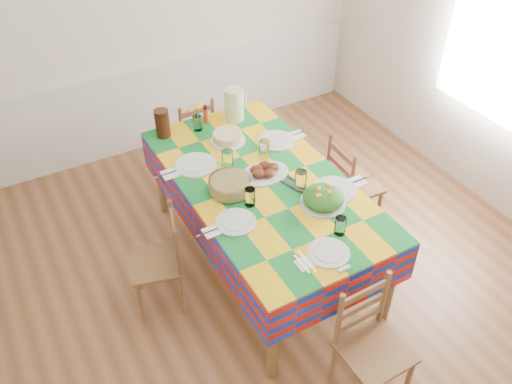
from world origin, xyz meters
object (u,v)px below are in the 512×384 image
chair_far (193,138)px  chair_right (350,186)px  green_pitcher (234,104)px  tea_pitcher (162,123)px  chair_near (371,347)px  chair_left (161,262)px  meat_platter (264,172)px  dining_table (263,191)px

chair_far → chair_right: chair_right is taller
green_pitcher → tea_pitcher: size_ratio=1.19×
chair_right → chair_near: bearing=150.5°
chair_far → chair_left: bearing=54.1°
meat_platter → chair_near: chair_near is taller
meat_platter → chair_right: bearing=-4.2°
meat_platter → chair_near: (-0.05, -1.43, -0.42)m
tea_pitcher → chair_right: (1.29, -0.94, -0.51)m
dining_table → chair_right: 0.92m
green_pitcher → chair_right: 1.22m
chair_near → chair_far: chair_near is taller
tea_pitcher → chair_far: size_ratio=0.28×
green_pitcher → chair_far: (-0.22, 0.48, -0.56)m
tea_pitcher → chair_far: bearing=45.1°
meat_platter → green_pitcher: bearing=78.1°
chair_right → chair_far: bearing=35.2°
tea_pitcher → chair_right: tea_pitcher is taller
chair_near → chair_left: bearing=121.5°
green_pitcher → chair_near: size_ratio=0.31×
meat_platter → chair_left: 1.02m
chair_left → green_pitcher: bearing=145.0°
meat_platter → dining_table: bearing=-126.2°
meat_platter → green_pitcher: 0.85m
chair_right → chair_left: bearing=93.3°
chair_left → chair_far: bearing=163.1°
chair_far → tea_pitcher: bearing=41.5°
tea_pitcher → green_pitcher: bearing=-4.7°
chair_near → chair_left: (-0.87, 1.36, -0.03)m
meat_platter → chair_right: (0.82, -0.06, -0.42)m
tea_pitcher → chair_near: 2.40m
chair_left → chair_right: size_ratio=0.94×
dining_table → tea_pitcher: bearing=114.2°
meat_platter → chair_right: 0.93m
chair_right → green_pitcher: bearing=39.0°
dining_table → chair_left: size_ratio=2.51×
meat_platter → chair_near: 1.49m
chair_far → chair_left: size_ratio=1.01×
tea_pitcher → chair_right: bearing=-36.1°
chair_far → chair_near: bearing=86.4°
chair_left → chair_right: (1.74, 0.01, 0.03)m
meat_platter → chair_far: size_ratio=0.45×
chair_far → meat_platter: bearing=88.3°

